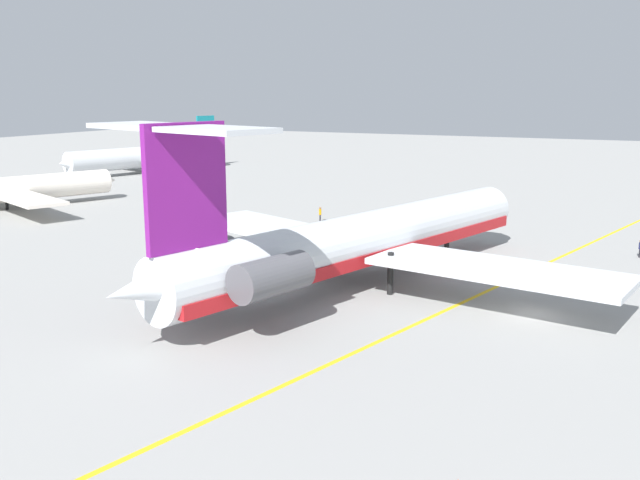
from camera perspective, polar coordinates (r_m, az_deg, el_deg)
ground at (r=50.35m, az=16.81°, el=-5.80°), size 373.04×373.04×0.00m
main_jetliner at (r=54.21m, az=2.91°, el=-0.08°), size 44.54×39.91×13.21m
airliner_mid_left at (r=98.65m, az=-23.78°, el=3.80°), size 27.96×28.13×8.67m
airliner_mid_right at (r=133.92m, az=-14.12°, el=6.57°), size 33.33×33.36×10.12m
ground_crew_near_nose at (r=81.46m, az=0.01°, el=2.27°), size 0.32×0.36×1.78m
ground_crew_portside at (r=70.37m, az=24.61°, el=-0.47°), size 0.40×0.27×1.66m
safety_cone_wingtip at (r=82.28m, az=4.63°, el=1.73°), size 0.40×0.40×0.55m
taxiway_centreline at (r=53.49m, az=12.54°, el=-4.50°), size 104.68×26.89×0.01m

